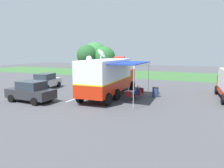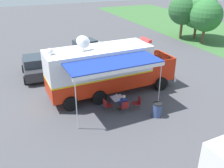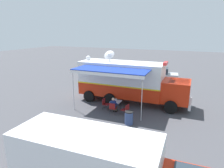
# 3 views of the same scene
# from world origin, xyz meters

# --- Properties ---
(ground_plane) EXTENTS (100.00, 100.00, 0.00)m
(ground_plane) POSITION_xyz_m (0.00, 0.00, 0.00)
(ground_plane) COLOR #47474C
(lot_stripe) EXTENTS (0.28, 4.80, 0.01)m
(lot_stripe) POSITION_xyz_m (-2.49, -0.42, 0.00)
(lot_stripe) COLOR silver
(lot_stripe) RESTS_ON ground
(command_truck) EXTENTS (5.10, 9.56, 4.53)m
(command_truck) POSITION_xyz_m (0.01, 0.75, 1.94)
(command_truck) COLOR red
(command_truck) RESTS_ON ground
(folding_table) EXTENTS (0.83, 0.83, 0.73)m
(folding_table) POSITION_xyz_m (2.17, 0.44, 0.67)
(folding_table) COLOR silver
(folding_table) RESTS_ON ground
(water_bottle) EXTENTS (0.07, 0.07, 0.22)m
(water_bottle) POSITION_xyz_m (2.03, 0.40, 0.83)
(water_bottle) COLOR silver
(water_bottle) RESTS_ON folding_table
(folding_chair_at_table) EXTENTS (0.50, 0.50, 0.87)m
(folding_chair_at_table) POSITION_xyz_m (2.97, 0.54, 0.51)
(folding_chair_at_table) COLOR maroon
(folding_chair_at_table) RESTS_ON ground
(folding_chair_beside_table) EXTENTS (0.50, 0.50, 0.87)m
(folding_chair_beside_table) POSITION_xyz_m (2.34, -0.41, 0.51)
(folding_chair_beside_table) COLOR maroon
(folding_chair_beside_table) RESTS_ON ground
(folding_chair_spare_by_truck) EXTENTS (0.57, 0.57, 0.87)m
(folding_chair_spare_by_truck) POSITION_xyz_m (2.84, 1.55, 0.51)
(folding_chair_spare_by_truck) COLOR maroon
(folding_chair_spare_by_truck) RESTS_ON ground
(seated_responder) EXTENTS (0.67, 0.56, 1.25)m
(seated_responder) POSITION_xyz_m (2.78, 0.53, 0.65)
(seated_responder) COLOR navy
(seated_responder) RESTS_ON ground
(trash_bin) EXTENTS (0.57, 0.57, 0.91)m
(trash_bin) POSITION_xyz_m (4.08, 2.23, 0.46)
(trash_bin) COLOR #384C7F
(trash_bin) RESTS_ON ground
(car_behind_truck) EXTENTS (2.52, 4.44, 1.76)m
(car_behind_truck) POSITION_xyz_m (-8.39, 1.72, 0.88)
(car_behind_truck) COLOR #B2B5BA
(car_behind_truck) RESTS_ON ground
(car_far_corner) EXTENTS (4.27, 2.14, 1.76)m
(car_far_corner) POSITION_xyz_m (-5.23, -3.80, 0.88)
(car_far_corner) COLOR #2D2D33
(car_far_corner) RESTS_ON ground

